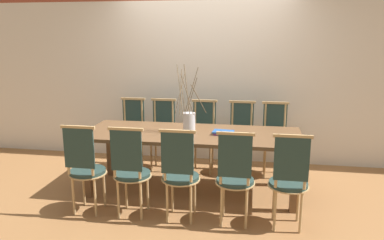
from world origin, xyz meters
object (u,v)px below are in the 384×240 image
(chair_far_center, at_px, (203,134))
(chair_near_center, at_px, (180,172))
(vase_centerpiece, at_px, (189,121))
(book_stack, at_px, (223,132))
(dining_table, at_px, (192,140))

(chair_far_center, bearing_deg, chair_near_center, 88.82)
(vase_centerpiece, distance_m, book_stack, 0.42)
(dining_table, relative_size, vase_centerpiece, 3.19)
(dining_table, distance_m, chair_near_center, 0.75)
(book_stack, bearing_deg, chair_far_center, 113.14)
(chair_far_center, bearing_deg, dining_table, 87.35)
(dining_table, height_order, vase_centerpiece, vase_centerpiece)
(dining_table, relative_size, book_stack, 10.11)
(dining_table, height_order, book_stack, book_stack)
(chair_near_center, height_order, chair_far_center, same)
(vase_centerpiece, bearing_deg, chair_far_center, 83.99)
(chair_near_center, relative_size, vase_centerpiece, 1.23)
(chair_near_center, bearing_deg, vase_centerpiece, 93.28)
(chair_near_center, xyz_separation_m, vase_centerpiece, (-0.04, 0.77, 0.35))
(vase_centerpiece, bearing_deg, dining_table, -36.80)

